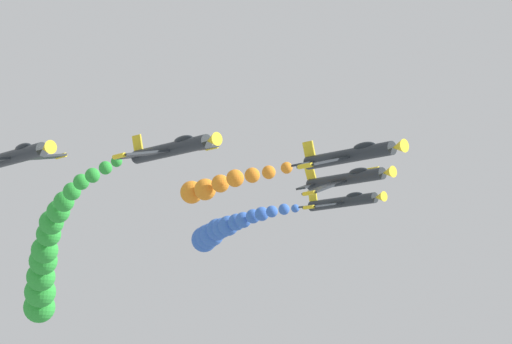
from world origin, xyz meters
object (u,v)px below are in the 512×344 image
Objects in this scene: airplane_right_inner at (172,149)px; airplane_left_outer at (343,202)px; airplane_left_inner at (346,179)px; airplane_lead at (350,155)px; airplane_right_outer at (14,157)px.

airplane_right_inner is 30.73m from airplane_left_outer.
airplane_right_inner is at bearing 0.45° from airplane_left_inner.
airplane_left_outer is (-9.17, -8.93, -0.36)m from airplane_left_inner.
airplane_lead reaches higher than airplane_right_outer.
airplane_left_inner is 30.52m from airplane_right_outer.
airplane_right_inner reaches higher than airplane_left_outer.
airplane_lead is 26.24m from airplane_right_outer.
airplane_lead is at bearing 44.03° from airplane_left_inner.
airplane_left_outer is (-29.35, -9.09, -0.52)m from airplane_right_inner.
airplane_right_inner is at bearing 17.21° from airplane_left_outer.
airplane_right_outer is (9.35, -7.85, -0.70)m from airplane_right_inner.
airplane_left_outer is 38.72m from airplane_right_outer.
airplane_left_inner is at bearing -179.55° from airplane_right_inner.
airplane_left_outer reaches higher than airplane_right_outer.
airplane_right_inner is 1.00× the size of airplane_left_outer.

